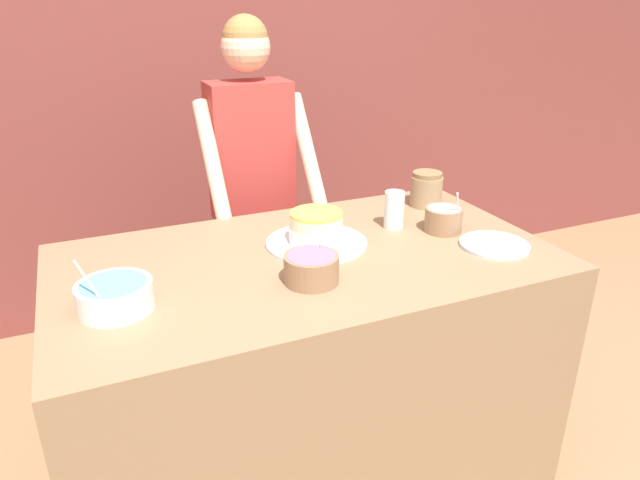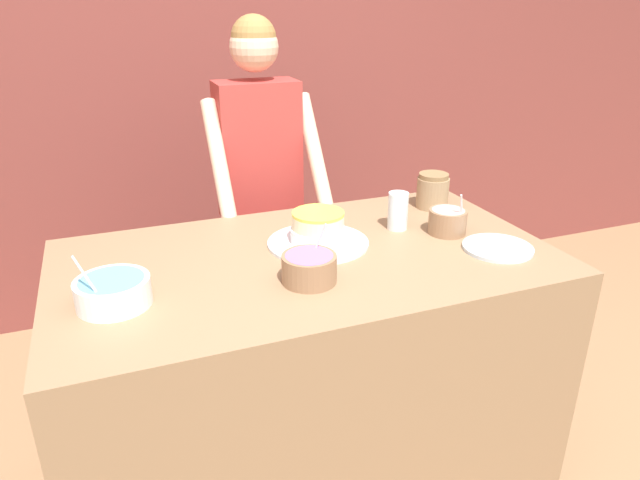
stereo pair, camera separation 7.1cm
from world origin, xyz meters
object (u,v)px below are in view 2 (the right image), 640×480
at_px(frosting_bowl_purple, 309,267).
at_px(frosting_bowl_pink, 448,221).
at_px(ceramic_plate, 498,248).
at_px(person_baker, 260,169).
at_px(cake, 318,231).
at_px(drinking_glass, 398,211).
at_px(stoneware_jar, 433,191).
at_px(frosting_bowl_blue, 113,291).

bearing_deg(frosting_bowl_purple, frosting_bowl_pink, 16.84).
bearing_deg(frosting_bowl_pink, frosting_bowl_purple, -163.16).
distance_m(frosting_bowl_purple, ceramic_plate, 0.66).
bearing_deg(person_baker, frosting_bowl_purple, -96.55).
height_order(cake, frosting_bowl_pink, frosting_bowl_pink).
xyz_separation_m(frosting_bowl_pink, drinking_glass, (-0.14, 0.10, 0.02)).
xyz_separation_m(person_baker, stoneware_jar, (0.57, -0.47, -0.02)).
bearing_deg(stoneware_jar, frosting_bowl_purple, -147.47).
height_order(cake, drinking_glass, drinking_glass).
bearing_deg(person_baker, frosting_bowl_blue, -127.49).
bearing_deg(ceramic_plate, frosting_bowl_pink, 112.99).
xyz_separation_m(cake, stoneware_jar, (0.55, 0.18, 0.02)).
bearing_deg(frosting_bowl_purple, cake, 63.74).
bearing_deg(cake, person_baker, 91.65).
bearing_deg(person_baker, drinking_glass, -61.66).
height_order(frosting_bowl_blue, ceramic_plate, frosting_bowl_blue).
bearing_deg(frosting_bowl_pink, person_baker, 123.53).
xyz_separation_m(cake, frosting_bowl_pink, (0.46, -0.07, 0.00)).
relative_size(frosting_bowl_blue, drinking_glass, 1.48).
bearing_deg(drinking_glass, frosting_bowl_purple, -147.70).
relative_size(cake, frosting_bowl_purple, 2.06).
xyz_separation_m(person_baker, frosting_bowl_pink, (0.48, -0.72, -0.04)).
relative_size(drinking_glass, ceramic_plate, 0.59).
distance_m(person_baker, frosting_bowl_purple, 0.91).
xyz_separation_m(frosting_bowl_blue, drinking_glass, (0.98, 0.22, 0.03)).
bearing_deg(person_baker, ceramic_plate, -58.44).
xyz_separation_m(frosting_bowl_purple, frosting_bowl_blue, (-0.54, 0.06, -0.00)).
relative_size(frosting_bowl_purple, drinking_glass, 1.23).
height_order(drinking_glass, stoneware_jar, stoneware_jar).
bearing_deg(frosting_bowl_pink, cake, 171.24).
bearing_deg(ceramic_plate, frosting_bowl_purple, 179.24).
bearing_deg(person_baker, stoneware_jar, -39.32).
distance_m(cake, frosting_bowl_purple, 0.28).
distance_m(frosting_bowl_pink, stoneware_jar, 0.27).
bearing_deg(frosting_bowl_purple, person_baker, 83.45).
xyz_separation_m(drinking_glass, ceramic_plate, (0.22, -0.29, -0.06)).
xyz_separation_m(cake, drinking_glass, (0.32, 0.03, 0.02)).
xyz_separation_m(frosting_bowl_pink, stoneware_jar, (0.09, 0.25, 0.02)).
height_order(person_baker, stoneware_jar, person_baker).
height_order(frosting_bowl_pink, stoneware_jar, frosting_bowl_pink).
relative_size(frosting_bowl_blue, stoneware_jar, 1.45).
bearing_deg(frosting_bowl_blue, frosting_bowl_purple, -6.37).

